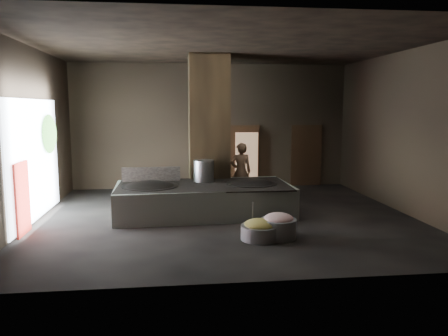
{
  "coord_description": "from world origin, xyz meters",
  "views": [
    {
      "loc": [
        -1.4,
        -11.46,
        2.94
      ],
      "look_at": [
        0.02,
        0.59,
        1.25
      ],
      "focal_mm": 35.0,
      "sensor_mm": 36.0,
      "label": 1
    }
  ],
  "objects": [
    {
      "name": "left_wall",
      "position": [
        -5.05,
        0.0,
        2.25
      ],
      "size": [
        0.1,
        9.0,
        4.5
      ],
      "primitive_type": "cube",
      "color": "black",
      "rests_on": "ground"
    },
    {
      "name": "veg_basin",
      "position": [
        0.52,
        -2.13,
        0.16
      ],
      "size": [
        1.09,
        1.09,
        0.32
      ],
      "primitive_type": "cylinder",
      "rotation": [
        0.0,
        0.0,
        0.29
      ],
      "color": "gray",
      "rests_on": "ground"
    },
    {
      "name": "veg_fill",
      "position": [
        0.52,
        -2.13,
        0.35
      ],
      "size": [
        0.72,
        0.72,
        0.22
      ],
      "primitive_type": "ellipsoid",
      "color": "olive",
      "rests_on": "veg_basin"
    },
    {
      "name": "back_wall",
      "position": [
        0.0,
        4.55,
        2.25
      ],
      "size": [
        10.0,
        0.1,
        4.5
      ],
      "primitive_type": "cube",
      "color": "black",
      "rests_on": "ground"
    },
    {
      "name": "meat_basin",
      "position": [
        0.95,
        -2.08,
        0.22
      ],
      "size": [
        1.06,
        1.06,
        0.44
      ],
      "primitive_type": "cylinder",
      "rotation": [
        0.0,
        0.0,
        0.41
      ],
      "color": "gray",
      "rests_on": "ground"
    },
    {
      "name": "wok_left_rim",
      "position": [
        -2.03,
        0.31,
        0.82
      ],
      "size": [
        1.53,
        1.53,
        0.05
      ],
      "primitive_type": "cylinder",
      "color": "black",
      "rests_on": "hearth_platform"
    },
    {
      "name": "left_opening",
      "position": [
        -4.95,
        0.2,
        1.6
      ],
      "size": [
        0.04,
        4.2,
        3.1
      ],
      "primitive_type": "cube",
      "color": "white",
      "rests_on": "ground"
    },
    {
      "name": "splash_guard",
      "position": [
        -2.03,
        1.11,
        1.03
      ],
      "size": [
        1.66,
        0.13,
        0.41
      ],
      "primitive_type": "cube",
      "rotation": [
        0.0,
        0.0,
        0.04
      ],
      "color": "black",
      "rests_on": "hearth_platform"
    },
    {
      "name": "stock_pot",
      "position": [
        -0.53,
        0.91,
        1.13
      ],
      "size": [
        0.58,
        0.58,
        0.62
      ],
      "primitive_type": "cylinder",
      "color": "#95989C",
      "rests_on": "hearth_platform"
    },
    {
      "name": "front_wall",
      "position": [
        0.0,
        -4.55,
        2.25
      ],
      "size": [
        10.0,
        0.1,
        4.5
      ],
      "primitive_type": "cube",
      "color": "black",
      "rests_on": "ground"
    },
    {
      "name": "meat_fill",
      "position": [
        0.95,
        -2.08,
        0.45
      ],
      "size": [
        0.67,
        0.67,
        0.25
      ],
      "primitive_type": "ellipsoid",
      "color": "#C27476",
      "rests_on": "meat_basin"
    },
    {
      "name": "doorway_far_glow",
      "position": [
        3.68,
        4.58,
        1.05
      ],
      "size": [
        0.79,
        0.04,
        1.86
      ],
      "primitive_type": "cube",
      "color": "#8C6647",
      "rests_on": "ground"
    },
    {
      "name": "right_wall",
      "position": [
        5.05,
        0.0,
        2.25
      ],
      "size": [
        0.1,
        9.0,
        4.5
      ],
      "primitive_type": "cube",
      "color": "black",
      "rests_on": "ground"
    },
    {
      "name": "hearth_platform",
      "position": [
        -0.58,
        0.36,
        0.41
      ],
      "size": [
        4.86,
        2.48,
        0.83
      ],
      "primitive_type": "cube",
      "rotation": [
        0.0,
        0.0,
        0.04
      ],
      "color": "#B4C3B0",
      "rests_on": "ground"
    },
    {
      "name": "ladle",
      "position": [
        0.37,
        -1.98,
        0.55
      ],
      "size": [
        0.08,
        0.35,
        0.62
      ],
      "primitive_type": "cylinder",
      "rotation": [
        0.49,
        0.0,
        -0.15
      ],
      "color": "#95989C",
      "rests_on": "veg_basin"
    },
    {
      "name": "floor",
      "position": [
        0.0,
        0.0,
        -0.05
      ],
      "size": [
        10.0,
        9.0,
        0.1
      ],
      "primitive_type": "cube",
      "color": "black",
      "rests_on": "ground"
    },
    {
      "name": "cook",
      "position": [
        0.72,
        2.01,
        0.92
      ],
      "size": [
        0.69,
        0.47,
        1.84
      ],
      "primitive_type": "imported",
      "rotation": [
        0.0,
        0.0,
        3.19
      ],
      "color": "#936A4A",
      "rests_on": "ground"
    },
    {
      "name": "pavilion_sliver",
      "position": [
        -4.88,
        -1.1,
        0.85
      ],
      "size": [
        0.05,
        0.9,
        1.7
      ],
      "primitive_type": "cube",
      "color": "maroon",
      "rests_on": "ground"
    },
    {
      "name": "ceiling",
      "position": [
        0.0,
        0.0,
        4.55
      ],
      "size": [
        10.0,
        9.0,
        0.1
      ],
      "primitive_type": "cube",
      "color": "black",
      "rests_on": "back_wall"
    },
    {
      "name": "doorway_near",
      "position": [
        1.2,
        4.45,
        1.1
      ],
      "size": [
        1.18,
        0.08,
        2.38
      ],
      "primitive_type": "cube",
      "color": "black",
      "rests_on": "ground"
    },
    {
      "name": "wok_left",
      "position": [
        -2.03,
        0.31,
        0.75
      ],
      "size": [
        1.5,
        1.5,
        0.41
      ],
      "primitive_type": "ellipsoid",
      "color": "black",
      "rests_on": "hearth_platform"
    },
    {
      "name": "tree_silhouette",
      "position": [
        -4.85,
        1.3,
        2.2
      ],
      "size": [
        0.28,
        1.1,
        1.1
      ],
      "primitive_type": "ellipsoid",
      "color": "#194714",
      "rests_on": "left_opening"
    },
    {
      "name": "doorway_near_glow",
      "position": [
        1.28,
        4.22,
        1.05
      ],
      "size": [
        0.83,
        0.04,
        1.97
      ],
      "primitive_type": "cube",
      "color": "#8C6647",
      "rests_on": "ground"
    },
    {
      "name": "platform_cap",
      "position": [
        -0.58,
        0.36,
        0.82
      ],
      "size": [
        4.66,
        2.24,
        0.03
      ],
      "primitive_type": "cube",
      "color": "black",
      "rests_on": "hearth_platform"
    },
    {
      "name": "pillar",
      "position": [
        -0.3,
        1.9,
        2.25
      ],
      "size": [
        1.2,
        1.2,
        4.5
      ],
      "primitive_type": "cube",
      "color": "black",
      "rests_on": "ground"
    },
    {
      "name": "doorway_far",
      "position": [
        3.6,
        4.45,
        1.1
      ],
      "size": [
        1.18,
        0.08,
        2.38
      ],
      "primitive_type": "cube",
      "color": "black",
      "rests_on": "ground"
    },
    {
      "name": "wok_right_rim",
      "position": [
        0.77,
        0.41,
        0.82
      ],
      "size": [
        1.43,
        1.43,
        0.05
      ],
      "primitive_type": "cylinder",
      "color": "black",
      "rests_on": "hearth_platform"
    },
    {
      "name": "wok_right",
      "position": [
        0.77,
        0.41,
        0.75
      ],
      "size": [
        1.4,
        1.4,
        0.39
      ],
      "primitive_type": "ellipsoid",
      "color": "black",
      "rests_on": "hearth_platform"
    }
  ]
}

